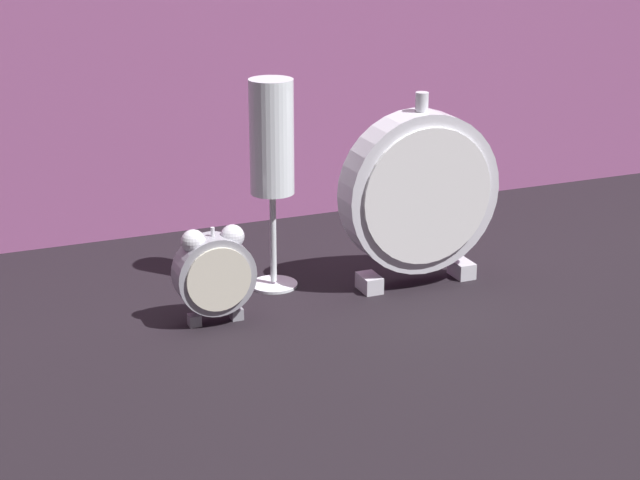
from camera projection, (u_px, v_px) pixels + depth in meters
ground_plane at (349, 312)px, 1.11m from camera, size 4.00×4.00×0.00m
fabric_backdrop_drape at (243, 6)px, 1.30m from camera, size 1.57×0.01×0.55m
alarm_clock_twin_bell at (214, 271)px, 1.06m from camera, size 0.08×0.03×0.10m
mantel_clock_silver at (420, 193)px, 1.15m from camera, size 0.18×0.04×0.21m
champagne_flute at (272, 150)px, 1.13m from camera, size 0.05×0.05×0.23m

